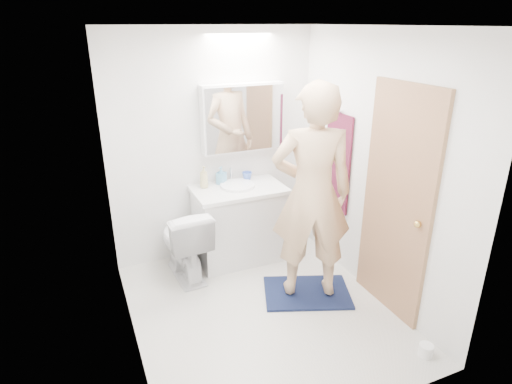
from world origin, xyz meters
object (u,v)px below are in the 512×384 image
vanity_cabinet (239,225)px  soap_bottle_b (221,175)px  toothbrush_cup (247,176)px  soap_bottle_a (204,177)px  toilet_paper_roll (426,350)px  person (312,194)px  toilet (184,242)px  medicine_cabinet (243,118)px

vanity_cabinet → soap_bottle_b: soap_bottle_b is taller
soap_bottle_b → toothbrush_cup: size_ratio=1.77×
vanity_cabinet → soap_bottle_b: 0.57m
soap_bottle_a → toilet_paper_roll: size_ratio=2.09×
person → soap_bottle_b: (-0.46, 1.08, -0.11)m
toilet_paper_roll → vanity_cabinet: bearing=111.3°
soap_bottle_b → toothbrush_cup: 0.29m
vanity_cabinet → toilet_paper_roll: (0.77, -1.99, -0.34)m
soap_bottle_a → person: bearing=-57.8°
toilet → soap_bottle_a: bearing=-143.2°
vanity_cabinet → toothbrush_cup: bearing=44.7°
medicine_cabinet → soap_bottle_b: 0.64m
person → toothbrush_cup: bearing=-59.4°
toothbrush_cup → toilet_paper_roll: size_ratio=0.97×
person → soap_bottle_a: (-0.66, 1.05, -0.09)m
vanity_cabinet → soap_bottle_a: soap_bottle_a is taller
soap_bottle_a → toothbrush_cup: size_ratio=2.15×
toothbrush_cup → soap_bottle_b: bearing=176.0°
vanity_cabinet → toilet: size_ratio=1.19×
soap_bottle_b → toilet_paper_roll: size_ratio=1.72×
person → soap_bottle_b: person is taller
person → soap_bottle_a: bearing=-36.7°
medicine_cabinet → toothbrush_cup: 0.63m
toilet → toothbrush_cup: size_ratio=7.08×
vanity_cabinet → person: size_ratio=0.46×
soap_bottle_a → toilet_paper_roll: soap_bottle_a is taller
toilet → soap_bottle_b: bearing=-153.5°
toilet → toilet_paper_roll: size_ratio=6.88×
vanity_cabinet → medicine_cabinet: medicine_cabinet is taller
toilet_paper_roll → person: bearing=111.9°
person → soap_bottle_b: bearing=-45.7°
person → toothbrush_cup: size_ratio=18.32×
medicine_cabinet → person: 1.22m
toilet → person: person is taller
soap_bottle_b → toilet_paper_roll: 2.50m
toilet → person: bearing=137.8°
soap_bottle_b → person: bearing=-66.9°
toilet → person: size_ratio=0.39×
soap_bottle_a → soap_bottle_b: size_ratio=1.21×
toilet_paper_roll → toothbrush_cup: bearing=105.9°
vanity_cabinet → medicine_cabinet: size_ratio=1.02×
soap_bottle_a → toilet: bearing=-139.9°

